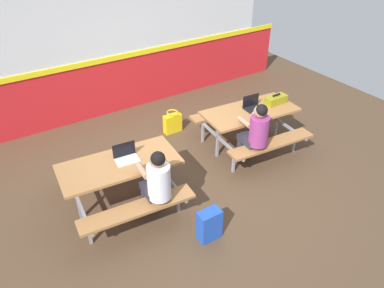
{
  "coord_description": "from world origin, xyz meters",
  "views": [
    {
      "loc": [
        -2.62,
        -3.98,
        3.72
      ],
      "look_at": [
        0.0,
        0.07,
        0.55
      ],
      "focal_mm": 34.79,
      "sensor_mm": 36.0,
      "label": 1
    }
  ],
  "objects_px": {
    "laptop_silver": "(126,156)",
    "laptop_dark": "(253,106)",
    "toolbox_grey": "(276,100)",
    "picnic_table_right": "(249,119)",
    "backpack_dark": "(209,225)",
    "student_nearer": "(157,181)",
    "picnic_table_left": "(120,173)",
    "student_further": "(256,131)",
    "tote_bag_bright": "(173,123)"
  },
  "relations": [
    {
      "from": "picnic_table_left",
      "to": "laptop_dark",
      "type": "bearing_deg",
      "value": 5.14
    },
    {
      "from": "student_nearer",
      "to": "laptop_dark",
      "type": "bearing_deg",
      "value": 19.48
    },
    {
      "from": "picnic_table_right",
      "to": "backpack_dark",
      "type": "xyz_separation_m",
      "value": [
        -1.81,
        -1.38,
        -0.36
      ]
    },
    {
      "from": "picnic_table_left",
      "to": "toolbox_grey",
      "type": "height_order",
      "value": "toolbox_grey"
    },
    {
      "from": "picnic_table_left",
      "to": "backpack_dark",
      "type": "xyz_separation_m",
      "value": [
        0.67,
        -1.18,
        -0.36
      ]
    },
    {
      "from": "tote_bag_bright",
      "to": "backpack_dark",
      "type": "bearing_deg",
      "value": -110.44
    },
    {
      "from": "laptop_silver",
      "to": "laptop_dark",
      "type": "distance_m",
      "value": 2.45
    },
    {
      "from": "backpack_dark",
      "to": "toolbox_grey",
      "type": "bearing_deg",
      "value": 29.72
    },
    {
      "from": "picnic_table_left",
      "to": "laptop_silver",
      "type": "distance_m",
      "value": 0.25
    },
    {
      "from": "laptop_silver",
      "to": "toolbox_grey",
      "type": "height_order",
      "value": "laptop_silver"
    },
    {
      "from": "laptop_silver",
      "to": "laptop_dark",
      "type": "bearing_deg",
      "value": 4.76
    },
    {
      "from": "student_further",
      "to": "toolbox_grey",
      "type": "distance_m",
      "value": 1.0
    },
    {
      "from": "student_nearer",
      "to": "student_further",
      "type": "height_order",
      "value": "same"
    },
    {
      "from": "picnic_table_right",
      "to": "laptop_dark",
      "type": "bearing_deg",
      "value": 22.18
    },
    {
      "from": "student_nearer",
      "to": "student_further",
      "type": "bearing_deg",
      "value": 7.62
    },
    {
      "from": "student_nearer",
      "to": "laptop_silver",
      "type": "height_order",
      "value": "student_nearer"
    },
    {
      "from": "student_nearer",
      "to": "laptop_dark",
      "type": "relative_size",
      "value": 3.57
    },
    {
      "from": "picnic_table_left",
      "to": "laptop_dark",
      "type": "relative_size",
      "value": 4.97
    },
    {
      "from": "student_nearer",
      "to": "student_further",
      "type": "distance_m",
      "value": 1.9
    },
    {
      "from": "laptop_dark",
      "to": "toolbox_grey",
      "type": "relative_size",
      "value": 0.84
    },
    {
      "from": "picnic_table_left",
      "to": "tote_bag_bright",
      "type": "xyz_separation_m",
      "value": [
        1.62,
        1.37,
        -0.38
      ]
    },
    {
      "from": "picnic_table_left",
      "to": "toolbox_grey",
      "type": "bearing_deg",
      "value": 2.9
    },
    {
      "from": "laptop_dark",
      "to": "backpack_dark",
      "type": "distance_m",
      "value": 2.43
    },
    {
      "from": "student_nearer",
      "to": "laptop_silver",
      "type": "bearing_deg",
      "value": 103.06
    },
    {
      "from": "picnic_table_right",
      "to": "backpack_dark",
      "type": "height_order",
      "value": "picnic_table_right"
    },
    {
      "from": "picnic_table_right",
      "to": "laptop_dark",
      "type": "relative_size",
      "value": 4.97
    },
    {
      "from": "laptop_silver",
      "to": "laptop_dark",
      "type": "relative_size",
      "value": 1.0
    },
    {
      "from": "picnic_table_right",
      "to": "laptop_silver",
      "type": "xyz_separation_m",
      "value": [
        -2.36,
        -0.17,
        0.22
      ]
    },
    {
      "from": "picnic_table_left",
      "to": "tote_bag_bright",
      "type": "relative_size",
      "value": 3.9
    },
    {
      "from": "backpack_dark",
      "to": "student_further",
      "type": "bearing_deg",
      "value": 30.13
    },
    {
      "from": "picnic_table_right",
      "to": "student_further",
      "type": "height_order",
      "value": "student_further"
    },
    {
      "from": "student_nearer",
      "to": "tote_bag_bright",
      "type": "relative_size",
      "value": 2.81
    },
    {
      "from": "picnic_table_right",
      "to": "laptop_silver",
      "type": "distance_m",
      "value": 2.38
    },
    {
      "from": "toolbox_grey",
      "to": "backpack_dark",
      "type": "xyz_separation_m",
      "value": [
        -2.34,
        -1.34,
        -0.6
      ]
    },
    {
      "from": "picnic_table_right",
      "to": "toolbox_grey",
      "type": "height_order",
      "value": "toolbox_grey"
    },
    {
      "from": "laptop_silver",
      "to": "backpack_dark",
      "type": "xyz_separation_m",
      "value": [
        0.55,
        -1.21,
        -0.57
      ]
    },
    {
      "from": "student_nearer",
      "to": "backpack_dark",
      "type": "distance_m",
      "value": 0.88
    },
    {
      "from": "laptop_dark",
      "to": "toolbox_grey",
      "type": "bearing_deg",
      "value": -9.65
    },
    {
      "from": "toolbox_grey",
      "to": "laptop_dark",
      "type": "bearing_deg",
      "value": 170.35
    },
    {
      "from": "student_further",
      "to": "picnic_table_left",
      "type": "bearing_deg",
      "value": 171.24
    },
    {
      "from": "laptop_dark",
      "to": "backpack_dark",
      "type": "bearing_deg",
      "value": -143.14
    },
    {
      "from": "student_further",
      "to": "laptop_silver",
      "type": "bearing_deg",
      "value": 169.99
    },
    {
      "from": "backpack_dark",
      "to": "tote_bag_bright",
      "type": "xyz_separation_m",
      "value": [
        0.95,
        2.55,
        -0.02
      ]
    },
    {
      "from": "picnic_table_left",
      "to": "backpack_dark",
      "type": "distance_m",
      "value": 1.41
    },
    {
      "from": "picnic_table_left",
      "to": "laptop_silver",
      "type": "height_order",
      "value": "laptop_silver"
    },
    {
      "from": "student_further",
      "to": "student_nearer",
      "type": "bearing_deg",
      "value": -172.38
    },
    {
      "from": "student_nearer",
      "to": "toolbox_grey",
      "type": "xyz_separation_m",
      "value": [
        2.75,
        0.73,
        0.1
      ]
    },
    {
      "from": "picnic_table_left",
      "to": "laptop_dark",
      "type": "xyz_separation_m",
      "value": [
        2.56,
        0.23,
        0.22
      ]
    },
    {
      "from": "laptop_silver",
      "to": "tote_bag_bright",
      "type": "distance_m",
      "value": 2.1
    },
    {
      "from": "picnic_table_left",
      "to": "picnic_table_right",
      "type": "height_order",
      "value": "same"
    }
  ]
}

